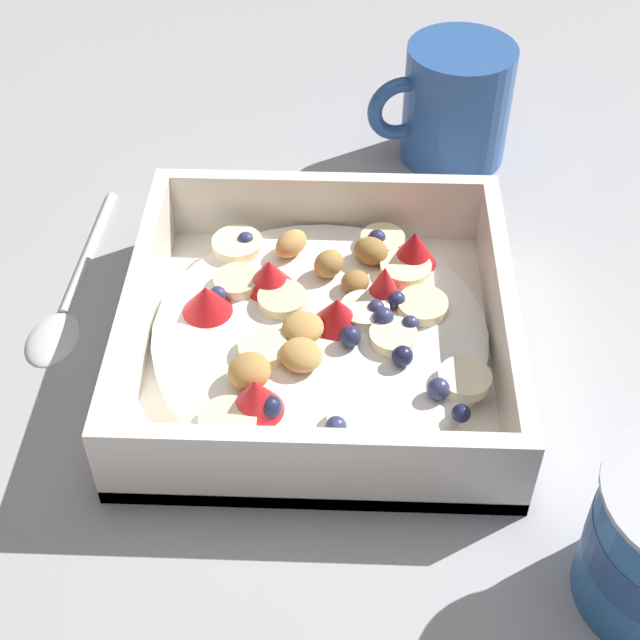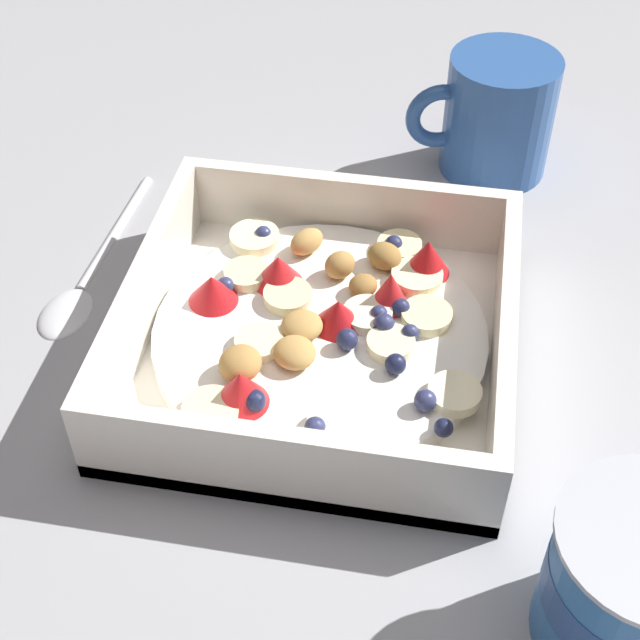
% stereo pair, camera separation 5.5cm
% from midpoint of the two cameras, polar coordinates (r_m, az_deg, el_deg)
% --- Properties ---
extents(ground_plane, '(2.40, 2.40, 0.00)m').
position_cam_midpoint_polar(ground_plane, '(0.58, -3.64, -1.30)').
color(ground_plane, '#9E9EA3').
extents(fruit_bowl, '(0.22, 0.22, 0.06)m').
position_cam_midpoint_polar(fruit_bowl, '(0.55, -2.79, -0.89)').
color(fruit_bowl, white).
rests_on(fruit_bowl, ground).
extents(spoon, '(0.03, 0.17, 0.01)m').
position_cam_midpoint_polar(spoon, '(0.62, -17.95, 0.71)').
color(spoon, silver).
rests_on(spoon, ground).
extents(coffee_mug, '(0.11, 0.08, 0.09)m').
position_cam_midpoint_polar(coffee_mug, '(0.71, 6.04, 13.03)').
color(coffee_mug, '#2D5699').
rests_on(coffee_mug, ground).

